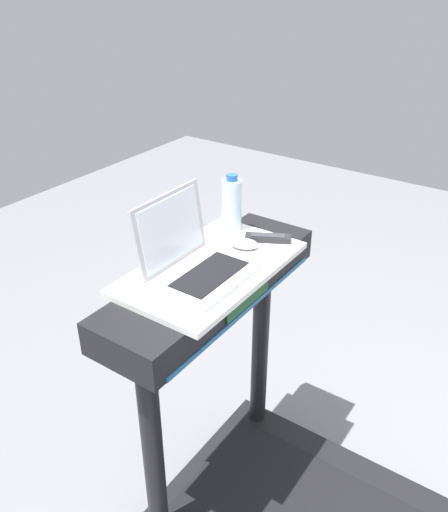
{
  "coord_description": "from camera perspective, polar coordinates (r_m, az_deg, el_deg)",
  "views": [
    {
      "loc": [
        -1.21,
        -0.19,
        1.99
      ],
      "look_at": [
        0.0,
        0.65,
        1.17
      ],
      "focal_mm": 37.58,
      "sensor_mm": 36.0,
      "label": 1
    }
  ],
  "objects": [
    {
      "name": "laptop",
      "position": [
        1.67,
        -3.22,
        -0.42
      ],
      "size": [
        0.31,
        0.27,
        0.25
      ],
      "rotation": [
        0.0,
        0.0,
        -0.07
      ],
      "color": "#B7B7BC",
      "rests_on": "desk_board"
    },
    {
      "name": "tv_remote",
      "position": [
        1.89,
        4.69,
        1.94
      ],
      "size": [
        0.12,
        0.16,
        0.02
      ],
      "color": "#232326",
      "rests_on": "desk_board"
    },
    {
      "name": "water_bottle",
      "position": [
        1.93,
        0.83,
        5.54
      ],
      "size": [
        0.07,
        0.07,
        0.21
      ],
      "color": "silver",
      "rests_on": "desk_board"
    },
    {
      "name": "computer_mouse",
      "position": [
        1.83,
        2.14,
        1.32
      ],
      "size": [
        0.09,
        0.11,
        0.03
      ],
      "primitive_type": "ellipsoid",
      "rotation": [
        0.0,
        0.0,
        0.29
      ],
      "color": "#B2B2B7",
      "rests_on": "desk_board"
    },
    {
      "name": "desk_board",
      "position": [
        1.74,
        -1.35,
        -1.26
      ],
      "size": [
        0.63,
        0.37,
        0.02
      ],
      "primitive_type": "cube",
      "color": "white",
      "rests_on": "treadmill_base"
    }
  ]
}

